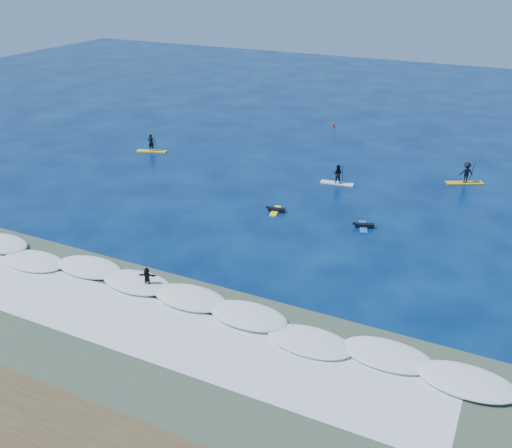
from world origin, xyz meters
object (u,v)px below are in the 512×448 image
at_px(prone_paddler_near, 276,210).
at_px(sup_paddler_center, 337,176).
at_px(wave_surfer, 147,278).
at_px(marker_buoy, 334,125).
at_px(prone_paddler_far, 363,226).
at_px(sup_paddler_right, 466,174).
at_px(sup_paddler_left, 151,145).

bearing_deg(prone_paddler_near, sup_paddler_center, -27.61).
relative_size(wave_surfer, marker_buoy, 2.93).
height_order(prone_paddler_near, prone_paddler_far, prone_paddler_far).
distance_m(prone_paddler_near, wave_surfer, 14.38).
distance_m(sup_paddler_center, prone_paddler_near, 8.44).
bearing_deg(marker_buoy, prone_paddler_near, -81.34).
xyz_separation_m(prone_paddler_far, wave_surfer, (-9.57, -14.41, 0.61)).
distance_m(prone_paddler_far, marker_buoy, 27.55).
relative_size(sup_paddler_right, prone_paddler_far, 1.54).
bearing_deg(wave_surfer, sup_paddler_center, 58.05).
height_order(sup_paddler_right, prone_paddler_far, sup_paddler_right).
bearing_deg(prone_paddler_far, sup_paddler_left, 52.48).
relative_size(sup_paddler_left, wave_surfer, 1.70).
relative_size(sup_paddler_right, marker_buoy, 5.13).
bearing_deg(prone_paddler_far, prone_paddler_near, 71.99).
bearing_deg(wave_surfer, prone_paddler_near, 60.93).
relative_size(sup_paddler_center, wave_surfer, 1.62).
height_order(sup_paddler_left, wave_surfer, sup_paddler_left).
xyz_separation_m(prone_paddler_near, marker_buoy, (-3.87, 25.45, 0.14)).
relative_size(prone_paddler_near, wave_surfer, 1.10).
relative_size(sup_paddler_center, sup_paddler_right, 0.92).
relative_size(sup_paddler_left, marker_buoy, 5.00).
bearing_deg(sup_paddler_center, marker_buoy, 103.11).
relative_size(prone_paddler_far, marker_buoy, 3.34).
bearing_deg(prone_paddler_near, sup_paddler_right, -54.63).
xyz_separation_m(sup_paddler_left, prone_paddler_near, (18.05, -8.27, -0.55)).
distance_m(sup_paddler_right, marker_buoy, 20.72).
bearing_deg(marker_buoy, sup_paddler_right, -36.05).
height_order(sup_paddler_center, prone_paddler_far, sup_paddler_center).
xyz_separation_m(prone_paddler_near, prone_paddler_far, (7.23, 0.24, 0.01)).
bearing_deg(sup_paddler_center, prone_paddler_far, -65.64).
height_order(sup_paddler_center, prone_paddler_near, sup_paddler_center).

